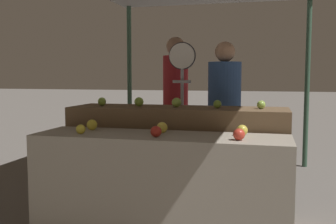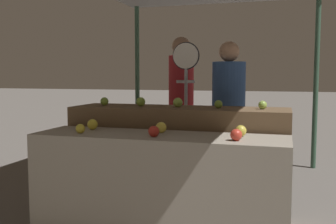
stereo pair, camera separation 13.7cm
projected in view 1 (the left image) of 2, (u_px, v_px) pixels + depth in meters
The scene contains 16 objects.
display_counter_front at pixel (160, 189), 3.08m from camera, with size 1.99×0.55×0.86m, color gray.
display_counter_back at pixel (177, 162), 3.65m from camera, with size 1.99×0.55×1.03m, color brown.
apple_front_0 at pixel (81, 129), 3.08m from camera, with size 0.07×0.07×0.07m, color gold.
apple_front_1 at pixel (157, 131), 2.93m from camera, with size 0.08×0.08×0.08m, color #AD281E.
apple_front_2 at pixel (239, 134), 2.78m from camera, with size 0.08×0.08×0.08m, color red.
apple_front_3 at pixel (92, 125), 3.30m from camera, with size 0.09×0.09×0.09m, color gold.
apple_front_4 at pixel (162, 128), 3.14m from camera, with size 0.09×0.09×0.09m, color yellow.
apple_front_5 at pixel (242, 130), 2.98m from camera, with size 0.09×0.09×0.09m, color gold.
apple_back_0 at pixel (102, 102), 3.79m from camera, with size 0.08×0.08×0.08m, color #84AD3D.
apple_back_1 at pixel (139, 102), 3.69m from camera, with size 0.09×0.09×0.09m, color #84AD3D.
apple_back_2 at pixel (176, 102), 3.60m from camera, with size 0.09×0.09×0.09m, color #8EB247.
apple_back_3 at pixel (217, 104), 3.50m from camera, with size 0.07×0.07×0.07m, color #7AA338.
apple_back_4 at pixel (261, 105), 3.42m from camera, with size 0.07×0.07×0.07m, color #8EB247.
produce_scale at pixel (182, 83), 4.28m from camera, with size 0.30×0.20×1.68m.
person_vendor_at_scale at pixel (224, 107), 4.36m from camera, with size 0.46×0.46×1.69m.
person_customer_left at pixel (176, 95), 5.06m from camera, with size 0.34×0.34×1.81m.
Camera 1 is at (0.80, -2.90, 1.33)m, focal length 42.00 mm.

